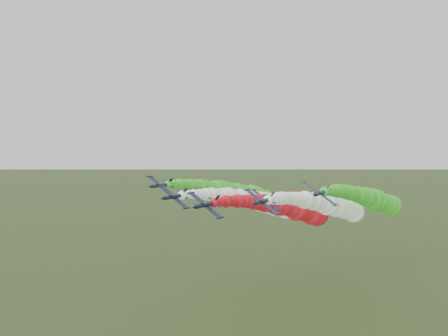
{
  "coord_description": "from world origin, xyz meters",
  "views": [
    {
      "loc": [
        50.01,
        -82.91,
        45.71
      ],
      "look_at": [
        2.13,
        5.17,
        41.42
      ],
      "focal_mm": 35.0,
      "sensor_mm": 36.0,
      "label": 1
    }
  ],
  "objects": [
    {
      "name": "jet_outer_right",
      "position": [
        27.59,
        49.06,
        31.04
      ],
      "size": [
        14.72,
        61.14,
        14.16
      ],
      "rotation": [
        0.0,
        0.6,
        0.0
      ],
      "color": "#121C36",
      "rests_on": "ground"
    },
    {
      "name": "jet_lead",
      "position": [
        9.06,
        33.2,
        28.98
      ],
      "size": [
        15.02,
        61.44,
        14.46
      ],
      "rotation": [
        0.0,
        0.6,
        0.0
      ],
      "color": "#121C36",
      "rests_on": "ground"
    },
    {
      "name": "jet_outer_left",
      "position": [
        -14.86,
        48.69,
        31.01
      ],
      "size": [
        14.54,
        60.96,
        13.98
      ],
      "rotation": [
        0.0,
        0.6,
        0.0
      ],
      "color": "#121C36",
      "rests_on": "ground"
    },
    {
      "name": "jet_inner_right",
      "position": [
        18.21,
        38.52,
        29.83
      ],
      "size": [
        14.56,
        60.99,
        14.01
      ],
      "rotation": [
        0.0,
        0.6,
        0.0
      ],
      "color": "#121C36",
      "rests_on": "ground"
    },
    {
      "name": "jet_trail",
      "position": [
        10.96,
        59.05,
        27.62
      ],
      "size": [
        14.66,
        61.08,
        14.1
      ],
      "rotation": [
        0.0,
        0.6,
        0.0
      ],
      "color": "#121C36",
      "rests_on": "ground"
    },
    {
      "name": "jet_inner_left",
      "position": [
        -2.96,
        38.74,
        29.55
      ],
      "size": [
        14.94,
        61.36,
        14.38
      ],
      "rotation": [
        0.0,
        0.6,
        0.0
      ],
      "color": "#121C36",
      "rests_on": "ground"
    }
  ]
}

